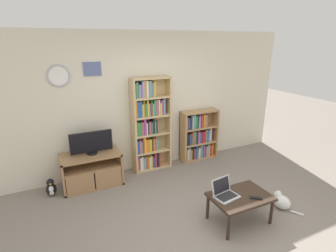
# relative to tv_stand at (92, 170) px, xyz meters

# --- Properties ---
(ground_plane) EXTENTS (18.00, 18.00, 0.00)m
(ground_plane) POSITION_rel_tv_stand_xyz_m (1.17, -1.92, -0.29)
(ground_plane) COLOR gray
(wall_back) EXTENTS (6.04, 0.09, 2.60)m
(wall_back) POSITION_rel_tv_stand_xyz_m (1.16, 0.32, 1.01)
(wall_back) COLOR beige
(wall_back) RESTS_ON ground_plane
(tv_stand) EXTENTS (1.00, 0.51, 0.58)m
(tv_stand) POSITION_rel_tv_stand_xyz_m (0.00, 0.00, 0.00)
(tv_stand) COLOR #9E754C
(tv_stand) RESTS_ON ground_plane
(television) EXTENTS (0.70, 0.18, 0.39)m
(television) POSITION_rel_tv_stand_xyz_m (0.03, 0.02, 0.49)
(television) COLOR black
(television) RESTS_ON tv_stand
(bookshelf_tall) EXTENTS (0.74, 0.25, 1.80)m
(bookshelf_tall) POSITION_rel_tv_stand_xyz_m (1.13, 0.17, 0.60)
(bookshelf_tall) COLOR tan
(bookshelf_tall) RESTS_ON ground_plane
(bookshelf_short) EXTENTS (0.81, 0.26, 1.06)m
(bookshelf_short) POSITION_rel_tv_stand_xyz_m (2.22, 0.16, 0.21)
(bookshelf_short) COLOR tan
(bookshelf_short) RESTS_ON ground_plane
(coffee_table) EXTENTS (0.81, 0.55, 0.41)m
(coffee_table) POSITION_rel_tv_stand_xyz_m (1.67, -1.86, 0.07)
(coffee_table) COLOR #332319
(coffee_table) RESTS_ON ground_plane
(laptop) EXTENTS (0.36, 0.31, 0.24)m
(laptop) POSITION_rel_tv_stand_xyz_m (1.46, -1.77, 0.18)
(laptop) COLOR #B7BABC
(laptop) RESTS_ON coffee_table
(remote_near_laptop) EXTENTS (0.16, 0.12, 0.02)m
(remote_near_laptop) POSITION_rel_tv_stand_xyz_m (1.81, -2.01, 0.13)
(remote_near_laptop) COLOR black
(remote_near_laptop) RESTS_ON coffee_table
(cat) EXTENTS (0.28, 0.44, 0.26)m
(cat) POSITION_rel_tv_stand_xyz_m (2.46, -1.89, -0.18)
(cat) COLOR white
(cat) RESTS_ON ground_plane
(penguin_figurine) EXTENTS (0.16, 0.14, 0.30)m
(penguin_figurine) POSITION_rel_tv_stand_xyz_m (-0.68, -0.05, -0.16)
(penguin_figurine) COLOR black
(penguin_figurine) RESTS_ON ground_plane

